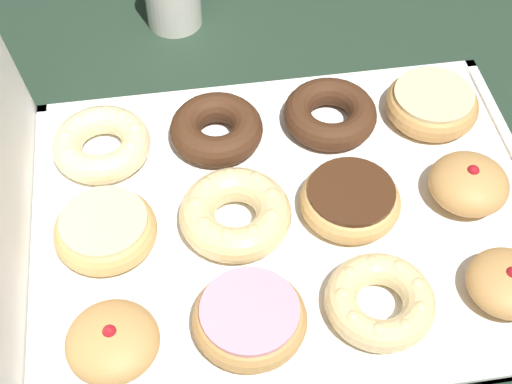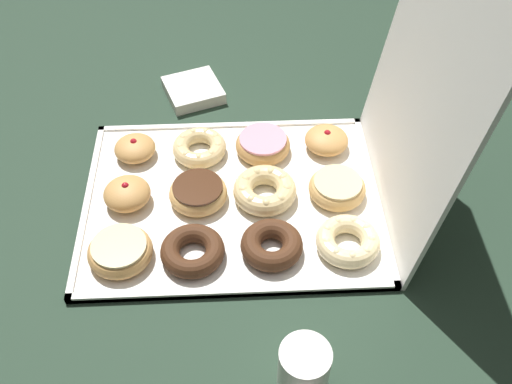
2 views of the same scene
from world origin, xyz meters
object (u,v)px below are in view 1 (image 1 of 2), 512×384
Objects in this scene: donut_box at (292,220)px; glazed_ring_donut_2 at (432,104)px; jelly_filled_donut_1 at (468,181)px; glazed_ring_donut_10 at (106,233)px; cruller_donut_7 at (235,212)px; jelly_filled_donut_9 at (113,341)px; cruller_donut_3 at (380,301)px; pink_frosted_donut_6 at (250,318)px; jelly_filled_donut_0 at (508,283)px; chocolate_cake_ring_donut_8 at (217,129)px; cruller_donut_11 at (102,144)px; chocolate_frosted_donut_4 at (350,200)px; chocolate_cake_ring_donut_5 at (330,114)px.

glazed_ring_donut_2 is (0.13, -0.20, 0.02)m from donut_box.
glazed_ring_donut_10 is (-0.01, 0.40, -0.00)m from jelly_filled_donut_1.
cruller_donut_7 reaches higher than glazed_ring_donut_2.
glazed_ring_donut_2 is 0.94× the size of cruller_donut_7.
jelly_filled_donut_9 is (-0.14, 0.14, 0.00)m from cruller_donut_7.
cruller_donut_3 is (-0.13, -0.06, 0.02)m from donut_box.
donut_box is at bearing -27.40° from pink_frosted_donut_6.
jelly_filled_donut_9 is (-0.14, 0.40, -0.00)m from jelly_filled_donut_1.
glazed_ring_donut_10 is at bearing 1.51° from jelly_filled_donut_9.
jelly_filled_donut_0 is 0.26m from pink_frosted_donut_6.
jelly_filled_donut_9 is at bearing 124.01° from donut_box.
jelly_filled_donut_1 is 0.13m from glazed_ring_donut_2.
cruller_donut_3 is 1.00× the size of glazed_ring_donut_10.
chocolate_cake_ring_donut_8 is 0.96× the size of cruller_donut_11.
jelly_filled_donut_1 is at bearing -89.02° from donut_box.
cruller_donut_11 is (0.13, 0.27, -0.00)m from chocolate_frosted_donut_4.
cruller_donut_7 reaches higher than cruller_donut_11.
chocolate_cake_ring_donut_5 is at bearing -62.75° from glazed_ring_donut_10.
donut_box is at bearing 89.55° from chocolate_frosted_donut_4.
jelly_filled_donut_1 reaches higher than glazed_ring_donut_2.
cruller_donut_11 is (0.13, 0.20, 0.02)m from donut_box.
chocolate_frosted_donut_4 is 0.14m from chocolate_cake_ring_donut_5.
jelly_filled_donut_0 is at bearing -122.68° from cruller_donut_11.
jelly_filled_donut_1 is 0.81× the size of cruller_donut_3.
cruller_donut_11 is at bearing 72.81° from jelly_filled_donut_1.
jelly_filled_donut_0 is 0.40m from jelly_filled_donut_9.
jelly_filled_donut_9 is at bearing 135.04° from cruller_donut_7.
donut_box is 0.15m from pink_frosted_donut_6.
pink_frosted_donut_6 and chocolate_cake_ring_donut_8 have the same top height.
chocolate_cake_ring_donut_5 is (0.26, 0.12, -0.00)m from jelly_filled_donut_0.
chocolate_cake_ring_donut_8 is (0.26, 0.13, 0.00)m from cruller_donut_3.
donut_box is 6.36× the size of jelly_filled_donut_1.
chocolate_cake_ring_donut_8 is (0.13, 0.00, -0.00)m from cruller_donut_7.
jelly_filled_donut_1 is 0.78× the size of chocolate_cake_ring_donut_5.
jelly_filled_donut_1 reaches higher than cruller_donut_7.
glazed_ring_donut_10 is (0.12, 0.40, -0.00)m from jelly_filled_donut_0.
pink_frosted_donut_6 is at bearing -132.35° from glazed_ring_donut_10.
glazed_ring_donut_10 is (-0.01, 0.14, -0.00)m from cruller_donut_7.
jelly_filled_donut_1 is (0.00, -0.20, 0.03)m from donut_box.
cruller_donut_7 is at bearing -177.83° from chocolate_cake_ring_donut_8.
glazed_ring_donut_2 is 0.40m from cruller_donut_11.
glazed_ring_donut_2 is 0.42m from glazed_ring_donut_10.
cruller_donut_7 is at bearing 89.00° from chocolate_frosted_donut_4.
glazed_ring_donut_10 is at bearing 47.65° from pink_frosted_donut_6.
donut_box is 5.12× the size of chocolate_cake_ring_donut_8.
chocolate_cake_ring_donut_8 and cruller_donut_11 have the same top height.
jelly_filled_donut_1 reaches higher than pink_frosted_donut_6.
cruller_donut_7 is 1.10× the size of chocolate_cake_ring_donut_8.
jelly_filled_donut_9 is at bearing 109.12° from jelly_filled_donut_1.
pink_frosted_donut_6 is at bearing 90.02° from jelly_filled_donut_0.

